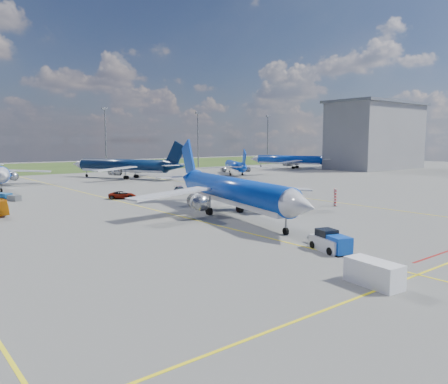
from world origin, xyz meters
TOP-DOWN VIEW (x-y plane):
  - ground at (0.00, 0.00)m, footprint 400.00×400.00m
  - taxiway_lines at (0.17, 27.70)m, footprint 60.25×160.00m
  - floodlight_masts at (10.00, 110.00)m, footprint 202.20×0.50m
  - terminal_building at (120.00, 60.00)m, footprint 42.00×22.00m
  - warning_post at (26.00, 8.00)m, footprint 0.50×0.50m
  - bg_jet_n at (22.56, 81.25)m, footprint 46.81×50.81m
  - bg_jet_ne at (56.69, 70.57)m, footprint 37.03×39.94m
  - bg_jet_ene at (95.73, 82.95)m, footprint 40.98×45.46m
  - main_airliner at (5.96, 11.14)m, footprint 40.85×48.26m
  - pushback_tug at (0.88, -10.22)m, footprint 3.42×6.27m
  - uld_container at (0.47, -11.75)m, footprint 2.36×2.63m
  - service_van at (-5.30, -19.20)m, footprint 2.42×4.60m
  - service_car_b at (1.97, 39.37)m, footprint 5.71×4.53m
  - service_car_c at (15.61, 40.13)m, footprint 3.64×5.25m
  - baggage_tug_w at (29.60, 35.82)m, footprint 1.61×4.76m
  - baggage_tug_c at (-15.65, 51.09)m, footprint 3.64×5.74m
  - baggage_tug_e at (30.38, 46.64)m, footprint 1.28×4.36m

SIDE VIEW (x-z plane):
  - ground at x=0.00m, z-range 0.00..0.00m
  - bg_jet_n at x=22.56m, z-range -5.36..5.36m
  - bg_jet_ne at x=56.69m, z-range -4.20..4.20m
  - bg_jet_ene at x=95.73m, z-range -4.87..4.87m
  - main_airliner at x=5.96m, z-range -5.50..5.50m
  - taxiway_lines at x=0.17m, z-range 0.00..0.02m
  - baggage_tug_e at x=30.38m, z-range -0.03..0.94m
  - baggage_tug_w at x=29.60m, z-range -0.03..1.02m
  - baggage_tug_c at x=-15.65m, z-range -0.04..1.22m
  - service_car_c at x=15.61m, z-range 0.00..1.41m
  - service_car_b at x=1.97m, z-range 0.00..1.44m
  - pushback_tug at x=0.88m, z-range -0.20..1.89m
  - uld_container at x=0.47m, z-range 0.00..1.74m
  - service_van at x=-5.30m, z-range 0.00..1.94m
  - warning_post at x=26.00m, z-range 0.00..3.00m
  - floodlight_masts at x=10.00m, z-range 1.21..23.91m
  - terminal_building at x=120.00m, z-range 0.07..26.07m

